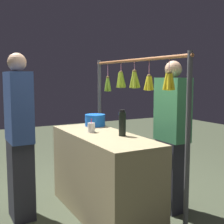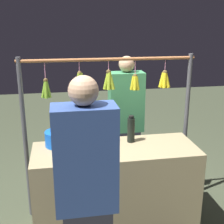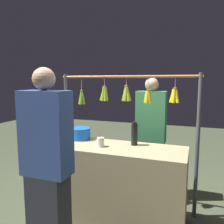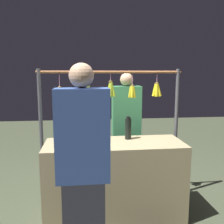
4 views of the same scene
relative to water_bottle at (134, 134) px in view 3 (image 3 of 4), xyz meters
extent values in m
plane|color=#3F4632|center=(0.17, 0.13, -0.98)|extent=(12.00, 12.00, 0.00)
cube|color=tan|center=(0.17, 0.13, -0.55)|extent=(1.51, 0.56, 0.86)
cylinder|color=#4C4C51|center=(-0.66, -0.25, -0.15)|extent=(0.04, 0.04, 1.66)
cylinder|color=#4C4C51|center=(1.01, -0.25, -0.15)|extent=(0.04, 0.04, 1.66)
cylinder|color=#9E6038|center=(0.17, -0.25, 0.63)|extent=(1.73, 0.03, 0.03)
torus|color=black|center=(-0.40, -0.25, 0.62)|extent=(0.04, 0.01, 0.04)
cylinder|color=pink|center=(-0.40, -0.25, 0.55)|extent=(0.01, 0.01, 0.12)
sphere|color=brown|center=(-0.40, -0.25, 0.49)|extent=(0.05, 0.05, 0.05)
cylinder|color=yellow|center=(-0.37, -0.25, 0.41)|extent=(0.07, 0.04, 0.16)
cylinder|color=yellow|center=(-0.39, -0.23, 0.41)|extent=(0.05, 0.07, 0.16)
cylinder|color=yellow|center=(-0.42, -0.24, 0.41)|extent=(0.07, 0.06, 0.16)
cylinder|color=yellow|center=(-0.42, -0.27, 0.41)|extent=(0.06, 0.06, 0.16)
cylinder|color=yellow|center=(-0.39, -0.27, 0.41)|extent=(0.06, 0.08, 0.16)
torus|color=black|center=(-0.09, -0.25, 0.62)|extent=(0.04, 0.02, 0.04)
cylinder|color=pink|center=(-0.09, -0.25, 0.54)|extent=(0.01, 0.01, 0.15)
sphere|color=brown|center=(-0.09, -0.25, 0.46)|extent=(0.05, 0.05, 0.05)
cylinder|color=gold|center=(-0.07, -0.25, 0.40)|extent=(0.06, 0.04, 0.14)
cylinder|color=gold|center=(-0.09, -0.23, 0.40)|extent=(0.04, 0.06, 0.14)
cylinder|color=gold|center=(-0.11, -0.24, 0.40)|extent=(0.05, 0.05, 0.14)
cylinder|color=gold|center=(-0.11, -0.26, 0.40)|extent=(0.05, 0.05, 0.14)
cylinder|color=gold|center=(-0.09, -0.27, 0.40)|extent=(0.04, 0.06, 0.14)
torus|color=black|center=(0.17, -0.25, 0.62)|extent=(0.04, 0.01, 0.04)
cylinder|color=pink|center=(0.17, -0.25, 0.56)|extent=(0.01, 0.01, 0.10)
sphere|color=brown|center=(0.17, -0.25, 0.51)|extent=(0.05, 0.05, 0.05)
cylinder|color=#95AF28|center=(0.19, -0.25, 0.43)|extent=(0.08, 0.04, 0.18)
cylinder|color=#95AF28|center=(0.18, -0.23, 0.43)|extent=(0.05, 0.07, 0.18)
cylinder|color=#95AF28|center=(0.15, -0.24, 0.43)|extent=(0.08, 0.06, 0.18)
cylinder|color=#95AF28|center=(0.15, -0.27, 0.43)|extent=(0.07, 0.07, 0.18)
cylinder|color=#95AF28|center=(0.18, -0.27, 0.43)|extent=(0.05, 0.07, 0.18)
torus|color=black|center=(0.45, -0.25, 0.62)|extent=(0.04, 0.01, 0.04)
cylinder|color=pink|center=(0.45, -0.25, 0.56)|extent=(0.01, 0.01, 0.10)
sphere|color=brown|center=(0.45, -0.25, 0.51)|extent=(0.04, 0.04, 0.04)
cylinder|color=#8DAD28|center=(0.48, -0.25, 0.42)|extent=(0.08, 0.04, 0.18)
cylinder|color=#8DAD28|center=(0.46, -0.23, 0.42)|extent=(0.04, 0.05, 0.18)
cylinder|color=#8DAD28|center=(0.44, -0.23, 0.42)|extent=(0.05, 0.06, 0.18)
cylinder|color=#8DAD28|center=(0.43, -0.25, 0.42)|extent=(0.06, 0.03, 0.18)
cylinder|color=#8DAD28|center=(0.45, -0.27, 0.42)|extent=(0.05, 0.07, 0.18)
cylinder|color=#8DAD28|center=(0.47, -0.27, 0.42)|extent=(0.05, 0.06, 0.18)
torus|color=black|center=(0.78, -0.25, 0.62)|extent=(0.04, 0.01, 0.04)
cylinder|color=pink|center=(0.78, -0.25, 0.53)|extent=(0.01, 0.01, 0.16)
sphere|color=brown|center=(0.78, -0.25, 0.45)|extent=(0.04, 0.04, 0.04)
cylinder|color=#76A52B|center=(0.79, -0.25, 0.37)|extent=(0.07, 0.03, 0.17)
cylinder|color=#76A52B|center=(0.78, -0.23, 0.37)|extent=(0.03, 0.06, 0.17)
cylinder|color=#76A52B|center=(0.76, -0.25, 0.37)|extent=(0.06, 0.04, 0.17)
cylinder|color=#76A52B|center=(0.78, -0.27, 0.37)|extent=(0.03, 0.07, 0.17)
cylinder|color=black|center=(0.00, 0.00, -0.01)|extent=(0.07, 0.07, 0.24)
cylinder|color=black|center=(0.00, 0.00, 0.12)|extent=(0.05, 0.05, 0.02)
cylinder|color=blue|center=(0.69, -0.03, -0.05)|extent=(0.24, 0.24, 0.14)
cylinder|color=silver|center=(0.33, 0.19, -0.07)|extent=(0.08, 0.08, 0.10)
cylinder|color=red|center=(0.34, 0.19, -0.05)|extent=(0.01, 0.02, 0.14)
cube|color=#2D2D38|center=(-0.08, -0.57, -0.60)|extent=(0.31, 0.21, 0.76)
cube|color=#3F8C59|center=(-0.08, -0.57, 0.12)|extent=(0.38, 0.21, 0.67)
sphere|color=tan|center=(-0.08, -0.57, 0.54)|extent=(0.18, 0.18, 0.18)
cube|color=#2D2D38|center=(0.51, 0.89, -0.58)|extent=(0.32, 0.22, 0.80)
cube|color=#334C8C|center=(0.51, 0.89, 0.16)|extent=(0.40, 0.22, 0.70)
sphere|color=tan|center=(0.51, 0.89, 0.60)|extent=(0.18, 0.18, 0.18)
camera|label=1|loc=(-2.57, 1.53, 0.46)|focal=48.85mm
camera|label=2|loc=(0.65, 2.63, 1.00)|focal=48.72mm
camera|label=3|loc=(-0.63, 2.46, 0.59)|focal=37.44mm
camera|label=4|loc=(0.50, 2.70, 0.61)|focal=39.56mm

